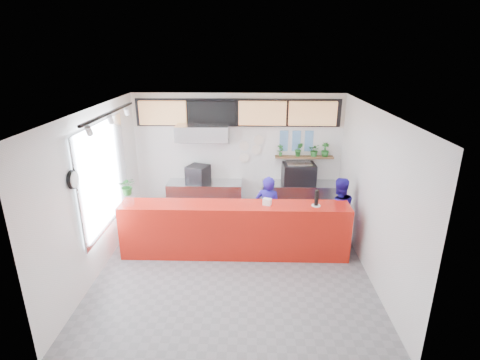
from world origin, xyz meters
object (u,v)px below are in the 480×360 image
at_px(service_counter, 235,230).
at_px(staff_right, 338,212).
at_px(staff_center, 268,210).
at_px(espresso_machine, 299,174).
at_px(pepper_mill, 317,198).
at_px(panini_oven, 198,174).

bearing_deg(service_counter, staff_right, 12.77).
height_order(service_counter, staff_center, staff_center).
bearing_deg(service_counter, staff_center, 39.01).
relative_size(espresso_machine, pepper_mill, 2.44).
bearing_deg(staff_right, staff_center, -8.21).
xyz_separation_m(panini_oven, espresso_machine, (2.42, 0.00, 0.04)).
distance_m(staff_right, pepper_mill, 0.92).
bearing_deg(pepper_mill, staff_right, 42.35).
relative_size(staff_center, staff_right, 0.99).
bearing_deg(staff_center, panini_oven, -21.47).
distance_m(service_counter, panini_oven, 2.11).
bearing_deg(service_counter, espresso_machine, 50.93).
xyz_separation_m(service_counter, pepper_mill, (1.58, -0.03, 0.72)).
relative_size(service_counter, panini_oven, 9.66).
xyz_separation_m(staff_center, pepper_mill, (0.90, -0.58, 0.53)).
height_order(service_counter, staff_right, staff_right).
xyz_separation_m(staff_center, staff_right, (1.46, -0.07, 0.01)).
bearing_deg(service_counter, pepper_mill, -0.92).
bearing_deg(staff_center, staff_right, -166.89).
relative_size(espresso_machine, staff_center, 0.51).
bearing_deg(espresso_machine, staff_center, -125.03).
bearing_deg(espresso_machine, panini_oven, 176.94).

